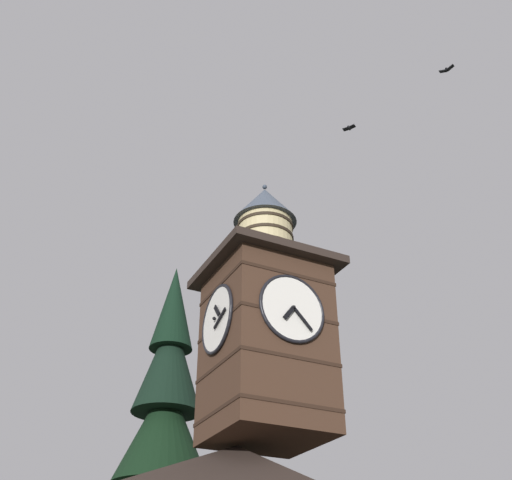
# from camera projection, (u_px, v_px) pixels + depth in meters

# --- Properties ---
(clock_tower) EXTENTS (3.72, 3.72, 8.48)m
(clock_tower) POSITION_uv_depth(u_px,v_px,m) (266.00, 322.00, 18.53)
(clock_tower) COLOR #422B1E
(clock_tower) RESTS_ON building_main
(flying_bird_high) EXTENTS (0.37, 0.56, 0.13)m
(flying_bird_high) POSITION_uv_depth(u_px,v_px,m) (447.00, 69.00, 23.10)
(flying_bird_high) COLOR black
(flying_bird_low) EXTENTS (0.44, 0.55, 0.15)m
(flying_bird_low) POSITION_uv_depth(u_px,v_px,m) (349.00, 128.00, 25.81)
(flying_bird_low) COLOR black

